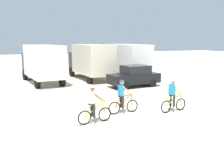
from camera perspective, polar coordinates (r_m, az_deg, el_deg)
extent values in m
plane|color=beige|center=(12.64, 8.56, -7.93)|extent=(120.00, 120.00, 0.00)
cube|color=white|center=(22.82, -14.92, 4.93)|extent=(2.83, 5.38, 2.70)
cube|color=#2D2D33|center=(26.16, -16.72, 4.34)|extent=(2.32, 1.68, 2.00)
cube|color=black|center=(26.82, -17.09, 5.20)|extent=(2.02, 0.25, 0.80)
cylinder|color=black|center=(25.98, -18.76, 1.98)|extent=(0.40, 1.02, 1.00)
cylinder|color=black|center=(26.41, -14.41, 2.32)|extent=(0.40, 1.02, 1.00)
cylinder|color=black|center=(21.14, -16.28, 0.39)|extent=(0.40, 1.02, 1.00)
cylinder|color=black|center=(21.67, -11.02, 0.84)|extent=(0.40, 1.02, 1.00)
cube|color=beige|center=(24.26, -4.30, 5.51)|extent=(2.60, 5.29, 2.70)
cube|color=#2D2D33|center=(27.46, -7.00, 4.93)|extent=(2.26, 1.59, 2.00)
cube|color=black|center=(28.10, -7.49, 5.75)|extent=(2.03, 0.16, 0.80)
cylinder|color=black|center=(27.15, -8.91, 2.71)|extent=(0.36, 1.01, 1.00)
cylinder|color=black|center=(27.83, -4.90, 2.97)|extent=(0.36, 1.01, 1.00)
cylinder|color=black|center=(22.49, -5.02, 1.31)|extent=(0.36, 1.01, 1.00)
cylinder|color=black|center=(23.31, -0.35, 1.65)|extent=(0.36, 1.01, 1.00)
cube|color=white|center=(25.49, 3.52, 5.74)|extent=(2.84, 5.39, 2.70)
cube|color=#B21E1E|center=(28.44, -0.20, 5.18)|extent=(2.32, 1.68, 2.00)
cube|color=black|center=(29.03, -0.88, 5.96)|extent=(2.02, 0.25, 0.80)
cylinder|color=black|center=(27.98, -1.93, 3.03)|extent=(0.40, 1.02, 1.00)
cylinder|color=black|center=(28.96, 1.66, 3.27)|extent=(0.40, 1.02, 1.00)
cylinder|color=black|center=(23.69, 3.61, 1.77)|extent=(0.40, 1.02, 1.00)
cylinder|color=black|center=(24.84, 7.58, 2.08)|extent=(0.40, 1.02, 1.00)
cube|color=black|center=(21.01, 4.87, 1.26)|extent=(4.31, 2.04, 0.76)
cube|color=black|center=(21.00, 5.25, 3.23)|extent=(2.20, 1.74, 0.68)
cylinder|color=black|center=(19.74, 2.92, -0.40)|extent=(0.65, 0.26, 0.64)
cylinder|color=black|center=(21.07, 0.73, 0.27)|extent=(0.65, 0.26, 0.64)
cylinder|color=black|center=(21.19, 8.96, 0.20)|extent=(0.65, 0.26, 0.64)
cylinder|color=black|center=(22.43, 6.56, 0.79)|extent=(0.65, 0.26, 0.64)
torus|color=black|center=(12.25, -1.63, -6.74)|extent=(0.68, 0.14, 0.68)
cylinder|color=silver|center=(12.25, -1.63, -6.74)|extent=(0.09, 0.09, 0.08)
torus|color=black|center=(11.80, -6.12, -7.45)|extent=(0.68, 0.14, 0.68)
cylinder|color=silver|center=(11.80, -6.12, -7.45)|extent=(0.09, 0.09, 0.08)
cylinder|color=gold|center=(11.92, -3.95, -5.64)|extent=(1.03, 0.17, 0.68)
cylinder|color=gold|center=(11.92, -3.23, -4.23)|extent=(0.66, 0.13, 0.13)
cylinder|color=gold|center=(11.79, -5.38, -6.03)|extent=(0.39, 0.09, 0.59)
cylinder|color=gold|center=(12.15, -1.74, -5.31)|extent=(0.10, 0.06, 0.64)
cylinder|color=silver|center=(12.06, -1.85, -3.86)|extent=(0.10, 0.52, 0.04)
cube|color=black|center=(11.78, -4.64, -4.47)|extent=(0.25, 0.15, 0.06)
cube|color=silver|center=(11.72, -4.57, -2.99)|extent=(0.24, 0.34, 0.56)
sphere|color=#A87A5B|center=(11.66, -4.34, -1.04)|extent=(0.22, 0.22, 0.22)
cone|color=silver|center=(11.64, -4.35, -0.41)|extent=(0.32, 0.32, 0.10)
cylinder|color=#26262B|center=(12.00, -4.55, -5.68)|extent=(0.12, 0.12, 0.66)
cylinder|color=#26262B|center=(11.78, -3.99, -5.98)|extent=(0.12, 0.12, 0.66)
cylinder|color=#A87A5B|center=(12.02, -3.51, -2.72)|extent=(0.63, 0.16, 0.53)
cylinder|color=#A87A5B|center=(11.71, -2.70, -3.05)|extent=(0.63, 0.08, 0.53)
torus|color=black|center=(13.78, 4.50, -4.87)|extent=(0.68, 0.07, 0.68)
cylinder|color=silver|center=(13.78, 4.50, -4.87)|extent=(0.08, 0.08, 0.08)
torus|color=black|center=(13.31, 0.55, -5.38)|extent=(0.68, 0.07, 0.68)
cylinder|color=silver|center=(13.31, 0.55, -5.38)|extent=(0.08, 0.08, 0.08)
cylinder|color=#E05119|center=(13.45, 2.47, -3.82)|extent=(1.03, 0.06, 0.68)
cylinder|color=#E05119|center=(13.46, 3.14, -2.58)|extent=(0.66, 0.06, 0.13)
cylinder|color=#E05119|center=(13.31, 1.22, -4.13)|extent=(0.39, 0.05, 0.59)
cylinder|color=#E05119|center=(13.69, 4.43, -3.59)|extent=(0.10, 0.05, 0.64)
cylinder|color=silver|center=(13.61, 4.36, -2.29)|extent=(0.04, 0.52, 0.04)
cube|color=black|center=(13.32, 1.89, -2.76)|extent=(0.24, 0.12, 0.06)
cube|color=teal|center=(13.26, 1.98, -1.44)|extent=(0.20, 0.32, 0.56)
sphere|color=beige|center=(13.22, 2.22, 0.28)|extent=(0.22, 0.22, 0.22)
cone|color=#333333|center=(13.20, 2.22, 0.84)|extent=(0.32, 0.32, 0.10)
cylinder|color=#26262B|center=(13.53, 1.94, -3.86)|extent=(0.12, 0.12, 0.66)
cylinder|color=#26262B|center=(13.31, 2.44, -4.10)|extent=(0.12, 0.12, 0.66)
cylinder|color=beige|center=(13.57, 2.90, -1.25)|extent=(0.63, 0.10, 0.53)
cylinder|color=beige|center=(13.26, 3.63, -1.52)|extent=(0.63, 0.08, 0.53)
torus|color=black|center=(14.57, 15.01, -4.37)|extent=(0.68, 0.13, 0.68)
cylinder|color=silver|center=(14.57, 15.01, -4.37)|extent=(0.09, 0.09, 0.08)
torus|color=black|center=(13.87, 11.91, -4.97)|extent=(0.68, 0.13, 0.68)
cylinder|color=silver|center=(13.87, 11.91, -4.97)|extent=(0.09, 0.09, 0.08)
cylinder|color=gold|center=(14.12, 13.48, -3.42)|extent=(1.03, 0.15, 0.68)
cylinder|color=gold|center=(14.18, 14.03, -2.23)|extent=(0.66, 0.11, 0.13)
cylinder|color=gold|center=(13.91, 12.48, -3.75)|extent=(0.39, 0.09, 0.59)
cylinder|color=gold|center=(14.48, 14.99, -3.16)|extent=(0.10, 0.06, 0.64)
cylinder|color=silver|center=(14.39, 14.98, -1.93)|extent=(0.09, 0.52, 0.04)
cube|color=black|center=(13.96, 13.06, -2.42)|extent=(0.25, 0.14, 0.06)
cube|color=teal|center=(13.91, 13.17, -1.17)|extent=(0.23, 0.34, 0.56)
sphere|color=tan|center=(13.88, 13.41, 0.48)|extent=(0.22, 0.22, 0.22)
cone|color=silver|center=(13.86, 13.43, 1.01)|extent=(0.32, 0.32, 0.10)
cylinder|color=#26262B|center=(14.17, 12.89, -3.48)|extent=(0.12, 0.12, 0.66)
cylinder|color=#26262B|center=(13.99, 13.61, -3.68)|extent=(0.12, 0.12, 0.66)
cylinder|color=tan|center=(14.27, 13.67, -0.97)|extent=(0.63, 0.15, 0.53)
cylinder|color=tan|center=(14.02, 14.67, -1.21)|extent=(0.63, 0.07, 0.53)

